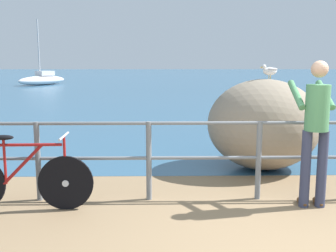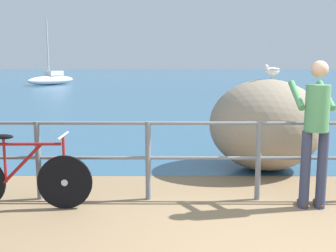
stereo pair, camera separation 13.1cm
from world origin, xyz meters
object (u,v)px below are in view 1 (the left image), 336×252
person_at_railing (316,127)px  sailboat (42,79)px  bicycle (22,179)px  breakwater_boulder_main (263,124)px  seagull (270,70)px

person_at_railing → sailboat: bearing=23.3°
bicycle → person_at_railing: (3.51, 0.07, 0.60)m
sailboat → breakwater_boulder_main: bearing=55.3°
bicycle → sailboat: (-7.42, 26.25, 0.03)m
person_at_railing → sailboat: (-10.93, 26.18, -0.57)m
breakwater_boulder_main → sailboat: sailboat is taller
seagull → sailboat: size_ratio=0.07×
seagull → person_at_railing: bearing=72.6°
bicycle → seagull: (3.43, 1.89, 1.24)m
breakwater_boulder_main → seagull: 0.89m
breakwater_boulder_main → sailboat: 26.67m
seagull → sailboat: (-10.85, 24.36, -1.20)m
person_at_railing → breakwater_boulder_main: 1.81m
seagull → bicycle: bearing=8.8°
bicycle → sailboat: 27.28m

